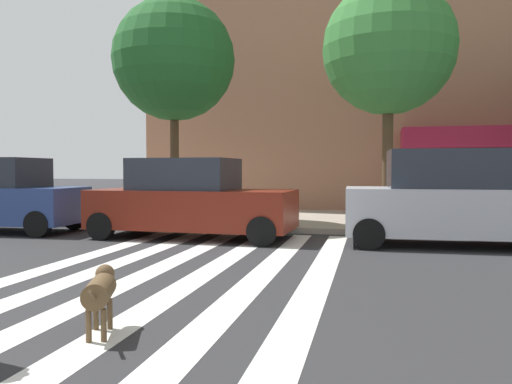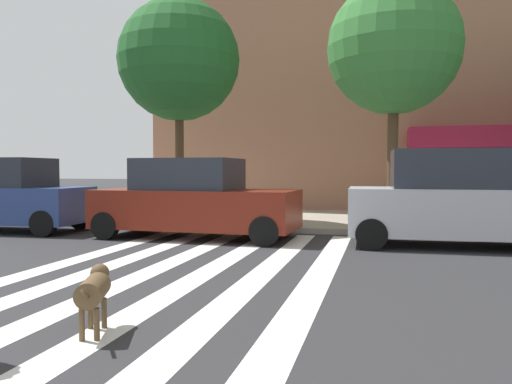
{
  "view_description": "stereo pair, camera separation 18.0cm",
  "coord_description": "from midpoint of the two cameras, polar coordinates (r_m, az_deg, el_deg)",
  "views": [
    {
      "loc": [
        2.07,
        1.67,
        1.65
      ],
      "look_at": [
        0.21,
        9.81,
        1.29
      ],
      "focal_mm": 35.11,
      "sensor_mm": 36.0,
      "label": 1
    },
    {
      "loc": [
        2.24,
        1.72,
        1.65
      ],
      "look_at": [
        0.21,
        9.81,
        1.29
      ],
      "focal_mm": 35.11,
      "sensor_mm": 36.0,
      "label": 2
    }
  ],
  "objects": [
    {
      "name": "ground_plane",
      "position": [
        6.2,
        -8.19,
        -12.98
      ],
      "size": [
        160.0,
        160.0,
        0.0
      ],
      "primitive_type": "plane",
      "color": "#2B2B2D"
    },
    {
      "name": "sidewalk_far",
      "position": [
        16.06,
        5.11,
        -3.14
      ],
      "size": [
        80.0,
        6.0,
        0.15
      ],
      "primitive_type": "cube",
      "color": "#A79B8A",
      "rests_on": "ground_plane"
    },
    {
      "name": "crosswalk_stripes",
      "position": [
        6.58,
        -16.0,
        -12.09
      ],
      "size": [
        4.95,
        13.94,
        0.01
      ],
      "color": "silver",
      "rests_on": "ground_plane"
    },
    {
      "name": "parked_car_behind_first",
      "position": [
        12.28,
        -7.85,
        -0.97
      ],
      "size": [
        4.95,
        2.17,
        1.94
      ],
      "color": "maroon",
      "rests_on": "ground_plane"
    },
    {
      "name": "parked_car_third_in_line",
      "position": [
        11.6,
        21.11,
        -0.94
      ],
      "size": [
        4.7,
        2.03,
        2.09
      ],
      "color": "#B0B2BB",
      "rests_on": "ground_plane"
    },
    {
      "name": "street_tree_nearest",
      "position": [
        15.42,
        -9.67,
        14.6
      ],
      "size": [
        3.58,
        3.58,
        6.55
      ],
      "color": "#4C3823",
      "rests_on": "sidewalk_far"
    },
    {
      "name": "street_tree_middle",
      "position": [
        14.72,
        14.54,
        15.51
      ],
      "size": [
        3.64,
        3.64,
        6.67
      ],
      "color": "#4C3823",
      "rests_on": "sidewalk_far"
    },
    {
      "name": "dog_on_leash",
      "position": [
        5.38,
        -18.26,
        -10.6
      ],
      "size": [
        0.47,
        0.93,
        0.65
      ],
      "color": "brown",
      "rests_on": "ground_plane"
    }
  ]
}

